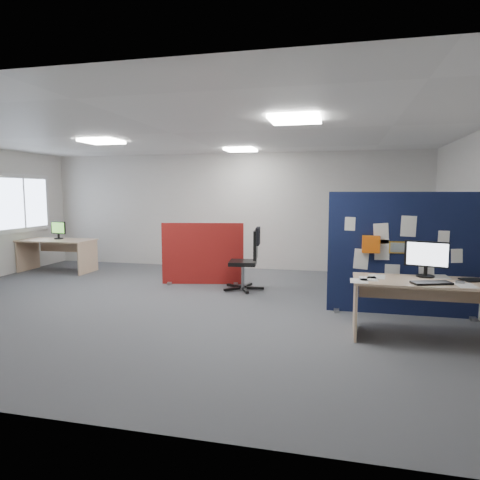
% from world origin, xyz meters
% --- Properties ---
extents(floor, '(9.00, 9.00, 0.00)m').
position_xyz_m(floor, '(0.00, 0.00, 0.00)').
color(floor, '#4B4D52').
rests_on(floor, ground).
extents(ceiling, '(9.00, 7.00, 0.02)m').
position_xyz_m(ceiling, '(0.00, 0.00, 2.70)').
color(ceiling, white).
rests_on(ceiling, wall_back).
extents(wall_back, '(9.00, 0.02, 2.70)m').
position_xyz_m(wall_back, '(0.00, 3.50, 1.35)').
color(wall_back, silver).
rests_on(wall_back, floor).
extents(wall_front, '(9.00, 0.02, 2.70)m').
position_xyz_m(wall_front, '(0.00, -3.50, 1.35)').
color(wall_front, silver).
rests_on(wall_front, floor).
extents(window, '(0.06, 1.70, 1.30)m').
position_xyz_m(window, '(-4.44, 2.00, 1.55)').
color(window, white).
rests_on(window, wall_left).
extents(ceiling_lights, '(4.10, 4.10, 0.04)m').
position_xyz_m(ceiling_lights, '(0.33, 0.67, 2.67)').
color(ceiling_lights, white).
rests_on(ceiling_lights, ceiling).
extents(navy_divider, '(2.19, 0.30, 1.80)m').
position_xyz_m(navy_divider, '(3.47, 0.26, 0.90)').
color(navy_divider, '#0E1134').
rests_on(navy_divider, floor).
extents(main_desk, '(1.67, 0.74, 0.73)m').
position_xyz_m(main_desk, '(3.58, -0.76, 0.56)').
color(main_desk, '#DCB28D').
rests_on(main_desk, floor).
extents(monitor_main, '(0.51, 0.22, 0.46)m').
position_xyz_m(monitor_main, '(3.63, -0.56, 0.98)').
color(monitor_main, black).
rests_on(monitor_main, main_desk).
extents(keyboard, '(0.48, 0.31, 0.02)m').
position_xyz_m(keyboard, '(3.62, -0.99, 0.74)').
color(keyboard, black).
rests_on(keyboard, main_desk).
extents(mouse, '(0.11, 0.08, 0.03)m').
position_xyz_m(mouse, '(3.95, -0.88, 0.74)').
color(mouse, gray).
rests_on(mouse, main_desk).
extents(paper_tray, '(0.34, 0.30, 0.01)m').
position_xyz_m(paper_tray, '(4.16, -0.66, 0.74)').
color(paper_tray, black).
rests_on(paper_tray, main_desk).
extents(red_divider, '(1.58, 0.38, 1.20)m').
position_xyz_m(red_divider, '(-0.05, 1.60, 0.59)').
color(red_divider, '#A7151B').
rests_on(red_divider, floor).
extents(second_desk, '(1.62, 0.81, 0.73)m').
position_xyz_m(second_desk, '(-3.68, 2.13, 0.55)').
color(second_desk, '#DCB28D').
rests_on(second_desk, floor).
extents(monitor_second, '(0.43, 0.20, 0.40)m').
position_xyz_m(monitor_second, '(-3.72, 2.22, 0.95)').
color(monitor_second, black).
rests_on(monitor_second, second_desk).
extents(office_chair, '(0.75, 0.75, 1.14)m').
position_xyz_m(office_chair, '(0.95, 1.28, 0.65)').
color(office_chair, black).
rests_on(office_chair, floor).
extents(desk_papers, '(1.41, 0.81, 0.00)m').
position_xyz_m(desk_papers, '(3.31, -0.81, 0.73)').
color(desk_papers, white).
rests_on(desk_papers, main_desk).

